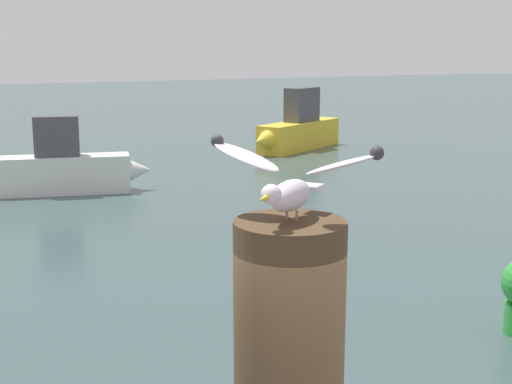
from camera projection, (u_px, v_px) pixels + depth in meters
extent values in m
cylinder|color=#C67060|center=(287.00, 215.00, 2.32)|extent=(0.01, 0.01, 0.04)
cylinder|color=#C67060|center=(297.00, 216.00, 2.30)|extent=(0.01, 0.01, 0.04)
ellipsoid|color=silver|center=(290.00, 195.00, 2.29)|extent=(0.24, 0.20, 0.10)
sphere|color=silver|center=(271.00, 194.00, 2.17)|extent=(0.06, 0.06, 0.06)
cone|color=gold|center=(263.00, 199.00, 2.13)|extent=(0.05, 0.04, 0.02)
cube|color=silver|center=(310.00, 186.00, 2.41)|extent=(0.10, 0.11, 0.01)
ellipsoid|color=silver|center=(246.00, 157.00, 2.36)|extent=(0.24, 0.27, 0.10)
sphere|color=#343434|center=(217.00, 141.00, 2.40)|extent=(0.04, 0.04, 0.04)
ellipsoid|color=silver|center=(342.00, 165.00, 2.20)|extent=(0.24, 0.27, 0.10)
sphere|color=#343434|center=(377.00, 153.00, 2.13)|extent=(0.04, 0.04, 0.04)
cube|color=silver|center=(63.00, 175.00, 15.44)|extent=(2.93, 1.35, 0.82)
cone|color=silver|center=(137.00, 170.00, 15.77)|extent=(0.75, 0.75, 0.62)
cube|color=#47474C|center=(57.00, 136.00, 15.25)|extent=(1.02, 0.71, 0.86)
cube|color=yellow|center=(299.00, 135.00, 22.03)|extent=(3.46, 2.38, 0.85)
cone|color=yellow|center=(263.00, 141.00, 20.47)|extent=(1.01, 1.01, 0.74)
cube|color=#47474C|center=(302.00, 105.00, 21.95)|extent=(1.34, 1.07, 1.04)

